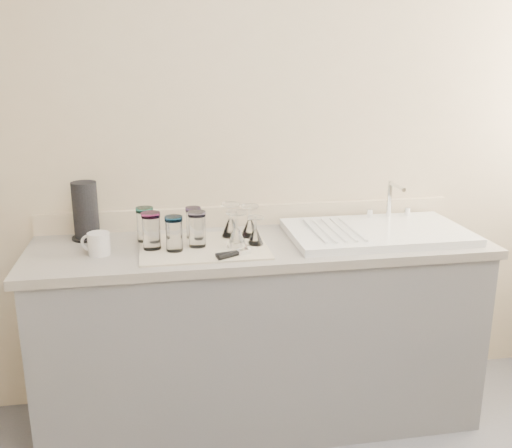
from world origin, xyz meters
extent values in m
cube|color=tan|center=(0.00, 1.50, 1.25)|extent=(3.50, 0.04, 2.50)
cube|color=slate|center=(0.00, 1.20, 0.43)|extent=(2.00, 0.60, 0.86)
cube|color=gray|center=(0.00, 1.20, 0.88)|extent=(2.06, 0.62, 0.04)
cube|color=white|center=(0.55, 1.20, 0.92)|extent=(0.82, 0.50, 0.03)
cylinder|color=silver|center=(0.69, 1.40, 1.03)|extent=(0.02, 0.02, 0.18)
cylinder|color=silver|center=(0.69, 1.32, 1.10)|extent=(0.02, 0.16, 0.02)
cylinder|color=silver|center=(0.59, 1.40, 0.96)|extent=(0.03, 0.03, 0.04)
cylinder|color=silver|center=(0.79, 1.40, 0.96)|extent=(0.03, 0.03, 0.04)
cube|color=beige|center=(-0.26, 1.16, 0.90)|extent=(0.55, 0.42, 0.01)
cylinder|color=white|center=(-0.51, 1.28, 0.98)|extent=(0.07, 0.07, 0.13)
cylinder|color=teal|center=(-0.51, 1.28, 1.05)|extent=(0.08, 0.08, 0.02)
cylinder|color=white|center=(-0.30, 1.30, 0.97)|extent=(0.07, 0.07, 0.12)
cylinder|color=#553A9C|center=(-0.30, 1.30, 1.04)|extent=(0.07, 0.07, 0.02)
cylinder|color=white|center=(-0.48, 1.16, 0.98)|extent=(0.08, 0.08, 0.14)
cylinder|color=#DA31A7|center=(-0.48, 1.16, 1.06)|extent=(0.08, 0.08, 0.02)
cylinder|color=white|center=(-0.39, 1.12, 0.97)|extent=(0.07, 0.07, 0.13)
cylinder|color=blue|center=(-0.39, 1.12, 1.05)|extent=(0.08, 0.08, 0.02)
cylinder|color=white|center=(-0.29, 1.17, 0.98)|extent=(0.07, 0.07, 0.14)
cylinder|color=#978FD4|center=(-0.29, 1.17, 1.05)|extent=(0.08, 0.08, 0.02)
cone|color=white|center=(-0.13, 1.29, 0.95)|extent=(0.09, 0.09, 0.08)
cylinder|color=white|center=(-0.13, 1.29, 1.02)|extent=(0.01, 0.01, 0.06)
cylinder|color=white|center=(-0.13, 1.29, 1.06)|extent=(0.09, 0.09, 0.01)
cone|color=white|center=(-0.04, 1.27, 0.95)|extent=(0.08, 0.08, 0.08)
cylinder|color=white|center=(-0.04, 1.27, 1.01)|extent=(0.01, 0.01, 0.06)
cylinder|color=white|center=(-0.04, 1.27, 1.05)|extent=(0.08, 0.08, 0.01)
cone|color=white|center=(-0.12, 1.13, 0.95)|extent=(0.09, 0.09, 0.08)
cylinder|color=white|center=(-0.12, 1.13, 1.02)|extent=(0.01, 0.01, 0.07)
cylinder|color=white|center=(-0.12, 1.13, 1.06)|extent=(0.09, 0.09, 0.01)
cone|color=white|center=(-0.03, 1.15, 0.94)|extent=(0.07, 0.07, 0.07)
cylinder|color=white|center=(-0.03, 1.15, 1.00)|extent=(0.01, 0.01, 0.05)
cylinder|color=white|center=(-0.03, 1.15, 1.03)|extent=(0.07, 0.07, 0.01)
cube|color=silver|center=(-0.11, 1.03, 0.92)|extent=(0.07, 0.05, 0.02)
cylinder|color=black|center=(-0.17, 0.99, 0.92)|extent=(0.11, 0.08, 0.02)
cylinder|color=black|center=(-0.17, 1.01, 0.92)|extent=(0.12, 0.05, 0.02)
cylinder|color=silver|center=(-0.70, 1.15, 0.95)|extent=(0.12, 0.12, 0.10)
torus|color=silver|center=(-0.75, 1.17, 0.95)|extent=(0.07, 0.04, 0.07)
cylinder|color=black|center=(-0.78, 1.39, 0.91)|extent=(0.14, 0.14, 0.01)
cylinder|color=black|center=(-0.78, 1.39, 1.04)|extent=(0.11, 0.11, 0.25)
camera|label=1|loc=(-0.45, -1.21, 1.69)|focal=40.00mm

